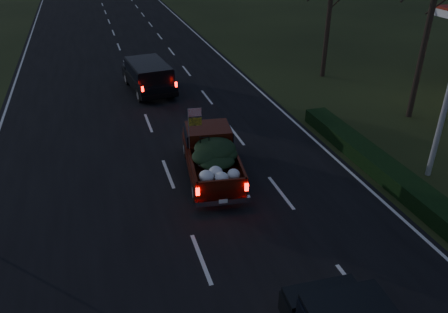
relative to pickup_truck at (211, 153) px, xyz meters
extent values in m
plane|color=black|center=(-1.60, -4.51, -0.92)|extent=(120.00, 120.00, 0.00)
cube|color=black|center=(-1.60, -4.51, -0.91)|extent=(14.00, 120.00, 0.02)
cube|color=black|center=(6.20, -1.51, -0.62)|extent=(1.00, 10.00, 0.60)
cylinder|color=black|center=(10.90, 2.49, 3.33)|extent=(0.28, 0.28, 8.50)
cylinder|color=black|center=(9.90, 9.49, 2.58)|extent=(0.28, 0.28, 7.00)
cube|color=#3F1208|center=(0.00, 0.02, -0.38)|extent=(2.36, 4.69, 0.50)
cube|color=#3F1208|center=(0.10, 0.82, 0.30)|extent=(1.84, 1.64, 0.81)
cube|color=black|center=(0.10, 0.82, 0.39)|extent=(1.91, 1.56, 0.50)
cube|color=#3F1208|center=(-0.15, -1.14, -0.11)|extent=(1.98, 2.71, 0.05)
ellipsoid|color=black|center=(-0.05, -0.70, 0.30)|extent=(1.64, 1.79, 0.54)
cylinder|color=gray|center=(-0.80, 0.12, 0.93)|extent=(0.03, 0.03, 1.80)
cube|color=red|center=(-0.56, 0.09, 1.67)|extent=(0.47, 0.08, 0.31)
cube|color=gold|center=(-0.56, 0.09, 1.31)|extent=(0.47, 0.08, 0.31)
cube|color=black|center=(-0.86, 10.07, -0.30)|extent=(2.49, 4.96, 0.60)
cube|color=black|center=(-0.84, 9.82, 0.38)|extent=(2.23, 3.66, 0.80)
cube|color=black|center=(-0.84, 9.82, 0.46)|extent=(2.32, 3.58, 0.48)
camera|label=1|loc=(-3.84, -13.89, 7.67)|focal=35.00mm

